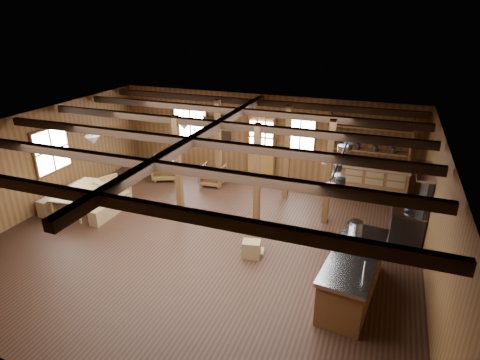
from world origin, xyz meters
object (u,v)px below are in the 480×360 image
at_px(dining_table, 84,200).
at_px(armchair_b, 213,175).
at_px(commercial_range, 410,216).
at_px(armchair_c, 113,191).
at_px(armchair_a, 166,168).
at_px(kitchen_island, 353,274).

xyz_separation_m(dining_table, armchair_b, (2.67, 2.93, 0.03)).
bearing_deg(commercial_range, armchair_c, -173.57).
height_order(armchair_a, armchair_c, armchair_a).
bearing_deg(armchair_b, dining_table, 43.16).
bearing_deg(armchair_c, commercial_range, -150.12).
xyz_separation_m(dining_table, armchair_c, (0.46, 0.68, 0.07)).
distance_m(kitchen_island, dining_table, 7.59).
relative_size(commercial_range, armchair_a, 2.11).
bearing_deg(armchair_c, kitchen_island, -171.18).
height_order(kitchen_island, armchair_a, kitchen_island).
bearing_deg(dining_table, armchair_b, -49.61).
height_order(kitchen_island, dining_table, kitchen_island).
xyz_separation_m(commercial_range, armchair_b, (-5.88, 1.34, -0.27)).
xyz_separation_m(kitchen_island, armchair_a, (-6.52, 4.01, -0.09)).
distance_m(kitchen_island, armchair_b, 6.33).
xyz_separation_m(kitchen_island, armchair_b, (-4.83, 4.09, -0.15)).
distance_m(armchair_a, armchair_c, 2.23).
relative_size(kitchen_island, commercial_range, 1.42).
xyz_separation_m(armchair_a, armchair_b, (1.69, 0.08, -0.06)).
relative_size(kitchen_island, armchair_b, 3.54).
distance_m(commercial_range, armchair_a, 7.68).
bearing_deg(commercial_range, dining_table, -169.48).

